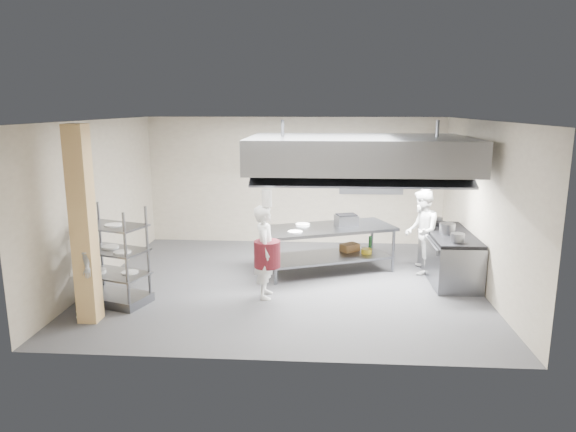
# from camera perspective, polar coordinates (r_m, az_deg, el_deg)

# --- Properties ---
(floor) EXTENTS (7.00, 7.00, 0.00)m
(floor) POSITION_cam_1_polar(r_m,az_deg,el_deg) (9.68, -0.17, -7.46)
(floor) COLOR #313133
(floor) RESTS_ON ground
(ceiling) EXTENTS (7.00, 7.00, 0.00)m
(ceiling) POSITION_cam_1_polar(r_m,az_deg,el_deg) (9.13, -0.18, 10.58)
(ceiling) COLOR silver
(ceiling) RESTS_ON wall_back
(wall_back) EXTENTS (7.00, 0.00, 7.00)m
(wall_back) POSITION_cam_1_polar(r_m,az_deg,el_deg) (12.25, 0.81, 3.92)
(wall_back) COLOR #A0937F
(wall_back) RESTS_ON ground
(wall_left) EXTENTS (0.00, 6.00, 6.00)m
(wall_left) POSITION_cam_1_polar(r_m,az_deg,el_deg) (10.15, -20.30, 1.46)
(wall_left) COLOR #A0937F
(wall_left) RESTS_ON ground
(wall_right) EXTENTS (0.00, 6.00, 6.00)m
(wall_right) POSITION_cam_1_polar(r_m,az_deg,el_deg) (9.70, 20.93, 0.95)
(wall_right) COLOR #A0937F
(wall_right) RESTS_ON ground
(column) EXTENTS (0.30, 0.30, 3.00)m
(column) POSITION_cam_1_polar(r_m,az_deg,el_deg) (8.21, -21.79, -1.02)
(column) COLOR tan
(column) RESTS_ON floor
(exhaust_hood) EXTENTS (4.00, 2.50, 0.60)m
(exhaust_hood) POSITION_cam_1_polar(r_m,az_deg,el_deg) (9.56, 7.85, 6.94)
(exhaust_hood) COLOR slate
(exhaust_hood) RESTS_ON ceiling
(hood_strip_a) EXTENTS (1.60, 0.12, 0.04)m
(hood_strip_a) POSITION_cam_1_polar(r_m,az_deg,el_deg) (9.58, 2.39, 5.12)
(hood_strip_a) COLOR white
(hood_strip_a) RESTS_ON exhaust_hood
(hood_strip_b) EXTENTS (1.60, 0.12, 0.04)m
(hood_strip_b) POSITION_cam_1_polar(r_m,az_deg,el_deg) (9.70, 13.12, 4.91)
(hood_strip_b) COLOR white
(hood_strip_b) RESTS_ON exhaust_hood
(wall_shelf) EXTENTS (1.50, 0.28, 0.04)m
(wall_shelf) POSITION_cam_1_polar(r_m,az_deg,el_deg) (12.13, 9.32, 3.68)
(wall_shelf) COLOR slate
(wall_shelf) RESTS_ON wall_back
(island) EXTENTS (2.81, 1.96, 0.91)m
(island) POSITION_cam_1_polar(r_m,az_deg,el_deg) (10.27, 4.40, -3.68)
(island) COLOR gray
(island) RESTS_ON floor
(island_worktop) EXTENTS (2.81, 1.96, 0.06)m
(island_worktop) POSITION_cam_1_polar(r_m,az_deg,el_deg) (10.16, 4.44, -1.38)
(island_worktop) COLOR slate
(island_worktop) RESTS_ON island
(island_undershelf) EXTENTS (2.58, 1.78, 0.04)m
(island_undershelf) POSITION_cam_1_polar(r_m,az_deg,el_deg) (10.31, 4.39, -4.51)
(island_undershelf) COLOR slate
(island_undershelf) RESTS_ON island
(pass_rack) EXTENTS (1.24, 0.96, 1.64)m
(pass_rack) POSITION_cam_1_polar(r_m,az_deg,el_deg) (8.99, -18.85, -4.18)
(pass_rack) COLOR slate
(pass_rack) RESTS_ON floor
(cooking_range) EXTENTS (0.80, 2.00, 0.84)m
(cooking_range) POSITION_cam_1_polar(r_m,az_deg,el_deg) (10.30, 17.44, -4.37)
(cooking_range) COLOR gray
(cooking_range) RESTS_ON floor
(range_top) EXTENTS (0.78, 1.96, 0.06)m
(range_top) POSITION_cam_1_polar(r_m,az_deg,el_deg) (10.19, 17.60, -1.94)
(range_top) COLOR black
(range_top) RESTS_ON cooking_range
(chef_head) EXTENTS (0.41, 0.61, 1.62)m
(chef_head) POSITION_cam_1_polar(r_m,az_deg,el_deg) (8.78, -2.52, -4.00)
(chef_head) COLOR white
(chef_head) RESTS_ON floor
(chef_line) EXTENTS (0.77, 0.91, 1.67)m
(chef_line) POSITION_cam_1_polar(r_m,az_deg,el_deg) (10.40, 14.60, -1.69)
(chef_line) COLOR silver
(chef_line) RESTS_ON floor
(chef_plating) EXTENTS (0.81, 1.06, 1.68)m
(chef_plating) POSITION_cam_1_polar(r_m,az_deg,el_deg) (8.57, -21.55, -5.05)
(chef_plating) COLOR silver
(chef_plating) RESTS_ON floor
(griddle) EXTENTS (0.50, 0.43, 0.21)m
(griddle) POSITION_cam_1_polar(r_m,az_deg,el_deg) (10.29, 6.51, -0.49)
(griddle) COLOR slate
(griddle) RESTS_ON island_worktop
(wicker_basket) EXTENTS (0.43, 0.41, 0.16)m
(wicker_basket) POSITION_cam_1_polar(r_m,az_deg,el_deg) (10.65, 6.86, -3.48)
(wicker_basket) COLOR olive
(wicker_basket) RESTS_ON island_undershelf
(stockpot) EXTENTS (0.29, 0.29, 0.20)m
(stockpot) POSITION_cam_1_polar(r_m,az_deg,el_deg) (10.07, 17.28, -1.32)
(stockpot) COLOR gray
(stockpot) RESTS_ON range_top
(plate_stack) EXTENTS (0.28, 0.28, 0.05)m
(plate_stack) POSITION_cam_1_polar(r_m,az_deg,el_deg) (9.08, -18.73, -5.95)
(plate_stack) COLOR white
(plate_stack) RESTS_ON pass_rack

